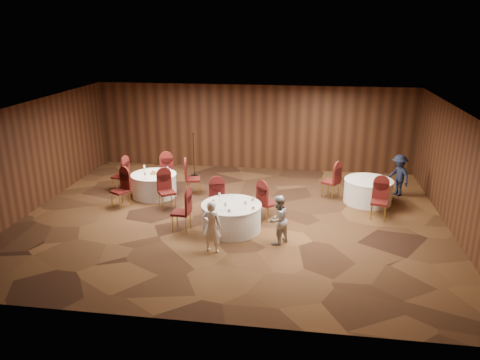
# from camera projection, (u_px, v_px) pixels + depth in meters

# --- Properties ---
(ground) EXTENTS (12.00, 12.00, 0.00)m
(ground) POSITION_uv_depth(u_px,v_px,m) (232.00, 218.00, 13.51)
(ground) COLOR black
(ground) RESTS_ON ground
(room_shell) EXTENTS (12.00, 12.00, 12.00)m
(room_shell) POSITION_uv_depth(u_px,v_px,m) (232.00, 152.00, 12.89)
(room_shell) COLOR silver
(room_shell) RESTS_ON ground
(table_main) EXTENTS (1.62, 1.62, 0.74)m
(table_main) POSITION_uv_depth(u_px,v_px,m) (231.00, 217.00, 12.63)
(table_main) COLOR silver
(table_main) RESTS_ON ground
(table_left) EXTENTS (1.45, 1.45, 0.74)m
(table_left) POSITION_uv_depth(u_px,v_px,m) (154.00, 185.00, 15.14)
(table_left) COLOR silver
(table_left) RESTS_ON ground
(table_right) EXTENTS (1.50, 1.50, 0.74)m
(table_right) POSITION_uv_depth(u_px,v_px,m) (368.00, 191.00, 14.59)
(table_right) COLOR silver
(table_right) RESTS_ON ground
(chairs_main) EXTENTS (2.91, 1.84, 1.00)m
(chairs_main) POSITION_uv_depth(u_px,v_px,m) (222.00, 204.00, 13.19)
(chairs_main) COLOR #470E0F
(chairs_main) RESTS_ON ground
(chairs_left) EXTENTS (3.07, 2.96, 1.00)m
(chairs_left) POSITION_uv_depth(u_px,v_px,m) (154.00, 181.00, 15.10)
(chairs_left) COLOR #470E0F
(chairs_left) RESTS_ON ground
(chairs_right) EXTENTS (1.97, 2.30, 1.00)m
(chairs_right) POSITION_uv_depth(u_px,v_px,m) (354.00, 191.00, 14.20)
(chairs_right) COLOR #470E0F
(chairs_right) RESTS_ON ground
(tabletop_main) EXTENTS (1.17, 1.04, 0.22)m
(tabletop_main) POSITION_uv_depth(u_px,v_px,m) (235.00, 203.00, 12.30)
(tabletop_main) COLOR silver
(tabletop_main) RESTS_ON table_main
(tabletop_left) EXTENTS (0.90, 0.81, 0.22)m
(tabletop_left) POSITION_uv_depth(u_px,v_px,m) (153.00, 172.00, 14.99)
(tabletop_left) COLOR silver
(tabletop_left) RESTS_ON table_left
(tabletop_right) EXTENTS (0.08, 0.08, 0.22)m
(tabletop_right) POSITION_uv_depth(u_px,v_px,m) (379.00, 178.00, 14.18)
(tabletop_right) COLOR silver
(tabletop_right) RESTS_ON table_right
(mic_stand) EXTENTS (0.24, 0.24, 1.61)m
(mic_stand) POSITION_uv_depth(u_px,v_px,m) (194.00, 164.00, 17.10)
(mic_stand) COLOR black
(mic_stand) RESTS_ON ground
(woman_a) EXTENTS (0.53, 0.39, 1.33)m
(woman_a) POSITION_uv_depth(u_px,v_px,m) (212.00, 227.00, 11.31)
(woman_a) COLOR white
(woman_a) RESTS_ON ground
(woman_b) EXTENTS (0.77, 0.80, 1.29)m
(woman_b) POSITION_uv_depth(u_px,v_px,m) (278.00, 220.00, 11.76)
(woman_b) COLOR #B4B4B9
(woman_b) RESTS_ON ground
(man_c) EXTENTS (0.88, 1.02, 1.36)m
(man_c) POSITION_uv_depth(u_px,v_px,m) (399.00, 175.00, 15.11)
(man_c) COLOR black
(man_c) RESTS_ON ground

